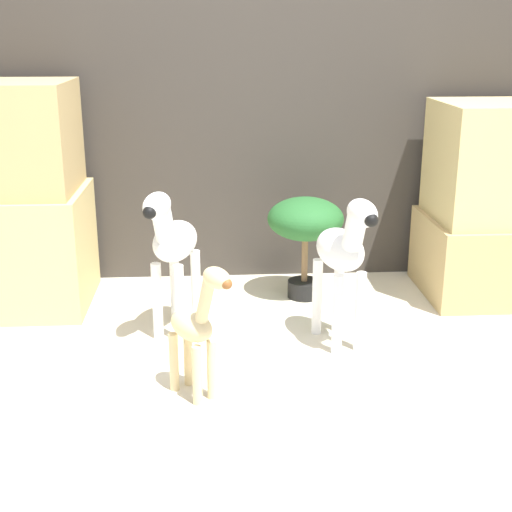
% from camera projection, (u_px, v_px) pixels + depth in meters
% --- Properties ---
extents(ground_plane, '(14.00, 14.00, 0.00)m').
position_uv_depth(ground_plane, '(280.00, 406.00, 2.78)').
color(ground_plane, beige).
extents(wall_back, '(6.40, 0.08, 2.20)m').
position_uv_depth(wall_back, '(255.00, 86.00, 3.96)').
color(wall_back, '#38332D').
rests_on(wall_back, ground_plane).
extents(rock_pillar_left, '(0.74, 0.65, 1.16)m').
position_uv_depth(rock_pillar_left, '(11.00, 202.00, 3.65)').
color(rock_pillar_left, '#D1B775').
rests_on(rock_pillar_left, ground_plane).
extents(rock_pillar_right, '(0.74, 0.65, 1.05)m').
position_uv_depth(rock_pillar_right, '(497.00, 205.00, 3.82)').
color(rock_pillar_right, tan).
rests_on(rock_pillar_right, ground_plane).
extents(zebra_right, '(0.26, 0.49, 0.73)m').
position_uv_depth(zebra_right, '(344.00, 253.00, 3.19)').
color(zebra_right, white).
rests_on(zebra_right, ground_plane).
extents(zebra_left, '(0.28, 0.49, 0.73)m').
position_uv_depth(zebra_left, '(172.00, 245.00, 3.31)').
color(zebra_left, white).
rests_on(zebra_left, ground_plane).
extents(giraffe_figurine, '(0.29, 0.33, 0.58)m').
position_uv_depth(giraffe_figurine, '(197.00, 327.00, 2.76)').
color(giraffe_figurine, beige).
rests_on(giraffe_figurine, ground_plane).
extents(potted_palm_front, '(0.41, 0.41, 0.55)m').
position_uv_depth(potted_palm_front, '(305.00, 224.00, 3.79)').
color(potted_palm_front, black).
rests_on(potted_palm_front, ground_plane).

